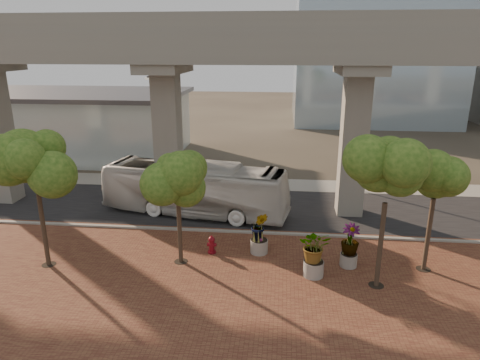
# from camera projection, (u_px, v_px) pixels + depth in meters

# --- Properties ---
(ground) EXTENTS (160.00, 160.00, 0.00)m
(ground) POSITION_uv_depth(u_px,v_px,m) (256.00, 221.00, 27.14)
(ground) COLOR #322D24
(ground) RESTS_ON ground
(brick_plaza) EXTENTS (70.00, 13.00, 0.06)m
(brick_plaza) POSITION_uv_depth(u_px,v_px,m) (244.00, 288.00, 19.54)
(brick_plaza) COLOR brown
(brick_plaza) RESTS_ON ground
(asphalt_road) EXTENTS (90.00, 8.00, 0.04)m
(asphalt_road) POSITION_uv_depth(u_px,v_px,m) (258.00, 209.00, 29.03)
(asphalt_road) COLOR black
(asphalt_road) RESTS_ON ground
(curb_strip) EXTENTS (70.00, 0.25, 0.16)m
(curb_strip) POSITION_uv_depth(u_px,v_px,m) (254.00, 233.00, 25.22)
(curb_strip) COLOR gray
(curb_strip) RESTS_ON ground
(far_sidewalk) EXTENTS (90.00, 3.00, 0.06)m
(far_sidewalk) POSITION_uv_depth(u_px,v_px,m) (262.00, 184.00, 34.25)
(far_sidewalk) COLOR gray
(far_sidewalk) RESTS_ON ground
(transit_viaduct) EXTENTS (72.00, 5.60, 12.40)m
(transit_viaduct) POSITION_uv_depth(u_px,v_px,m) (259.00, 101.00, 26.86)
(transit_viaduct) COLOR gray
(transit_viaduct) RESTS_ON ground
(station_pavilion) EXTENTS (23.00, 13.00, 6.30)m
(station_pavilion) POSITION_uv_depth(u_px,v_px,m) (70.00, 122.00, 43.32)
(station_pavilion) COLOR silver
(station_pavilion) RESTS_ON ground
(transit_bus) EXTENTS (12.53, 5.01, 3.40)m
(transit_bus) POSITION_uv_depth(u_px,v_px,m) (195.00, 189.00, 27.80)
(transit_bus) COLOR silver
(transit_bus) RESTS_ON ground
(fire_hydrant) EXTENTS (0.49, 0.44, 0.99)m
(fire_hydrant) POSITION_uv_depth(u_px,v_px,m) (212.00, 245.00, 22.70)
(fire_hydrant) COLOR maroon
(fire_hydrant) RESTS_ON ground
(planter_front) EXTENTS (2.18, 2.18, 2.39)m
(planter_front) POSITION_uv_depth(u_px,v_px,m) (315.00, 248.00, 20.13)
(planter_front) COLOR gray
(planter_front) RESTS_ON ground
(planter_right) EXTENTS (2.09, 2.09, 2.23)m
(planter_right) POSITION_uv_depth(u_px,v_px,m) (350.00, 241.00, 21.07)
(planter_right) COLOR #ADAA9D
(planter_right) RESTS_ON ground
(planter_left) EXTENTS (2.09, 2.09, 2.30)m
(planter_left) POSITION_uv_depth(u_px,v_px,m) (259.00, 228.00, 22.45)
(planter_left) COLOR #A6A296
(planter_left) RESTS_ON ground
(street_tree_far_west) EXTENTS (3.93, 3.93, 6.70)m
(street_tree_far_west) POSITION_uv_depth(u_px,v_px,m) (35.00, 172.00, 20.12)
(street_tree_far_west) COLOR #4B392B
(street_tree_far_west) RESTS_ON ground
(street_tree_near_west) EXTENTS (3.23, 3.23, 5.89)m
(street_tree_near_west) POSITION_uv_depth(u_px,v_px,m) (177.00, 180.00, 20.58)
(street_tree_near_west) COLOR #4B392B
(street_tree_near_west) RESTS_ON ground
(street_tree_near_east) EXTENTS (3.80, 3.80, 6.91)m
(street_tree_near_east) POSITION_uv_depth(u_px,v_px,m) (388.00, 179.00, 18.18)
(street_tree_near_east) COLOR #4B392B
(street_tree_near_east) RESTS_ON ground
(street_tree_far_east) EXTENTS (3.01, 3.01, 5.96)m
(street_tree_far_east) POSITION_uv_depth(u_px,v_px,m) (436.00, 181.00, 19.78)
(street_tree_far_east) COLOR #4B392B
(street_tree_far_east) RESTS_ON ground
(streetlamp_west) EXTENTS (0.42, 1.24, 8.55)m
(streetlamp_west) POSITION_uv_depth(u_px,v_px,m) (155.00, 124.00, 32.21)
(streetlamp_west) COLOR #333338
(streetlamp_west) RESTS_ON ground
(streetlamp_east) EXTENTS (0.44, 1.28, 8.81)m
(streetlamp_east) POSITION_uv_depth(u_px,v_px,m) (360.00, 124.00, 31.34)
(streetlamp_east) COLOR #2B2B2F
(streetlamp_east) RESTS_ON ground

